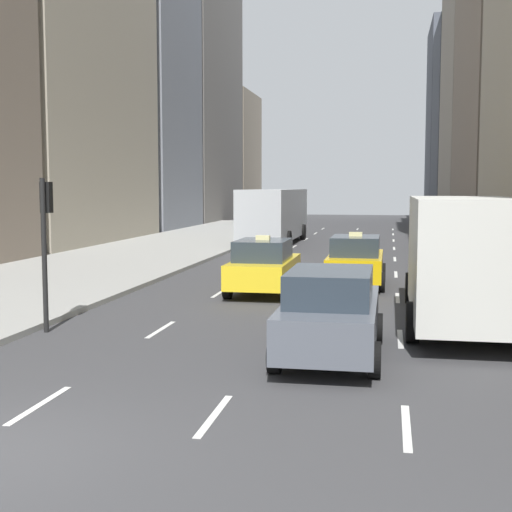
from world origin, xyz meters
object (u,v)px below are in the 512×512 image
sedan_black_near (331,313)px  city_bus (275,214)px  taxi_second (264,266)px  box_truck (459,256)px  traffic_light_pole (45,229)px  taxi_lead (356,261)px

sedan_black_near → city_bus: 28.57m
taxi_second → box_truck: (5.60, -4.39, 0.83)m
taxi_second → traffic_light_pole: bearing=-119.8°
taxi_second → traffic_light_pole: (-3.95, -6.91, 1.53)m
sedan_black_near → city_bus: size_ratio=0.40×
box_truck → traffic_light_pole: bearing=-165.2°
taxi_second → traffic_light_pole: 8.10m
city_bus → box_truck: city_bus is taller
city_bus → traffic_light_pole: bearing=-92.4°
traffic_light_pole → city_bus: bearing=87.6°
taxi_lead → sedan_black_near: size_ratio=0.94×
city_bus → box_truck: size_ratio=1.38×
taxi_second → city_bus: bearing=98.1°
taxi_lead → city_bus: city_bus is taller
taxi_lead → taxi_second: same height
city_bus → box_truck: 25.52m
sedan_black_near → city_bus: bearing=101.3°
sedan_black_near → box_truck: size_ratio=0.55×
city_bus → sedan_black_near: bearing=-78.7°
taxi_second → sedan_black_near: (2.80, -8.29, 0.03)m
taxi_lead → taxi_second: (-2.80, -2.21, 0.00)m
taxi_lead → box_truck: bearing=-67.0°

